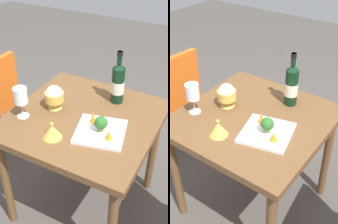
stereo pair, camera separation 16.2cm
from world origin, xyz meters
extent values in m
plane|color=#4C4742|center=(0.00, 0.00, 0.00)|extent=(8.00, 8.00, 0.00)
cube|color=brown|center=(0.00, 0.00, 0.70)|extent=(0.80, 0.80, 0.04)
cylinder|color=brown|center=(-0.34, -0.34, 0.34)|extent=(0.05, 0.05, 0.68)
cylinder|color=brown|center=(0.34, -0.34, 0.34)|extent=(0.05, 0.05, 0.68)
cylinder|color=brown|center=(0.34, 0.34, 0.34)|extent=(0.05, 0.05, 0.68)
cylinder|color=black|center=(0.75, -0.27, 0.21)|extent=(0.03, 0.03, 0.43)
cylinder|color=black|center=(-0.10, -0.23, 0.83)|extent=(0.08, 0.07, 0.22)
cone|color=black|center=(-0.10, -0.23, 0.96)|extent=(0.08, 0.07, 0.03)
cylinder|color=black|center=(-0.10, -0.23, 1.01)|extent=(0.03, 0.03, 0.07)
cylinder|color=black|center=(-0.10, -0.23, 1.03)|extent=(0.03, 0.03, 0.02)
cylinder|color=silver|center=(-0.10, -0.23, 0.82)|extent=(0.08, 0.08, 0.08)
cylinder|color=white|center=(0.30, 0.16, 0.73)|extent=(0.07, 0.07, 0.00)
cylinder|color=white|center=(0.30, 0.16, 0.77)|extent=(0.01, 0.01, 0.08)
cylinder|color=white|center=(0.30, 0.16, 0.86)|extent=(0.08, 0.08, 0.09)
cone|color=gold|center=(0.19, 0.00, 0.75)|extent=(0.08, 0.08, 0.04)
cylinder|color=gold|center=(0.19, 0.00, 0.80)|extent=(0.11, 0.11, 0.05)
sphere|color=white|center=(0.19, 0.00, 0.82)|extent=(0.09, 0.09, 0.09)
cone|color=gold|center=(0.05, 0.23, 0.76)|extent=(0.10, 0.10, 0.07)
sphere|color=gold|center=(0.05, 0.23, 0.81)|extent=(0.02, 0.02, 0.02)
cube|color=white|center=(-0.14, 0.09, 0.73)|extent=(0.30, 0.30, 0.02)
cylinder|color=#729E4C|center=(-0.15, 0.09, 0.75)|extent=(0.03, 0.03, 0.03)
sphere|color=#2D6B28|center=(-0.15, 0.09, 0.79)|extent=(0.07, 0.07, 0.07)
cone|color=orange|center=(-0.21, 0.13, 0.77)|extent=(0.04, 0.04, 0.05)
cone|color=orange|center=(-0.08, 0.04, 0.77)|extent=(0.03, 0.03, 0.07)
camera|label=1|loc=(-0.64, 1.18, 1.68)|focal=47.40mm
camera|label=2|loc=(-0.77, 1.09, 1.68)|focal=47.40mm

